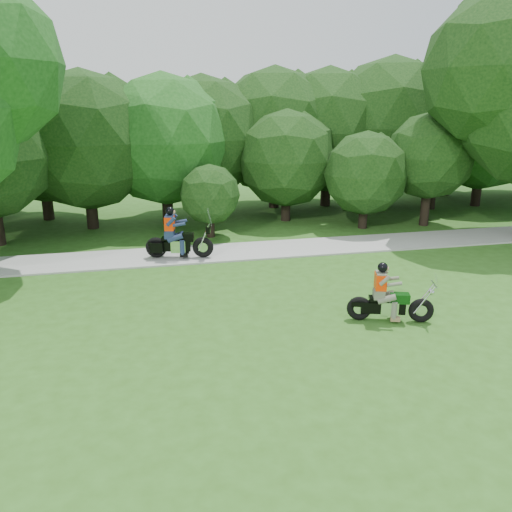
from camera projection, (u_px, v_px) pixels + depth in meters
name	position (u px, v px, depth m)	size (l,w,h in m)	color
ground	(358.00, 353.00, 10.67)	(100.00, 100.00, 0.00)	#2D5719
walkway	(268.00, 250.00, 18.12)	(60.00, 2.20, 0.06)	#979793
tree_line	(247.00, 136.00, 23.47)	(40.16, 11.68, 7.69)	black
chopper_motorcycle	(386.00, 300.00, 12.09)	(2.06, 0.98, 1.50)	black
touring_motorcycle	(175.00, 239.00, 16.91)	(2.31, 1.01, 1.77)	black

